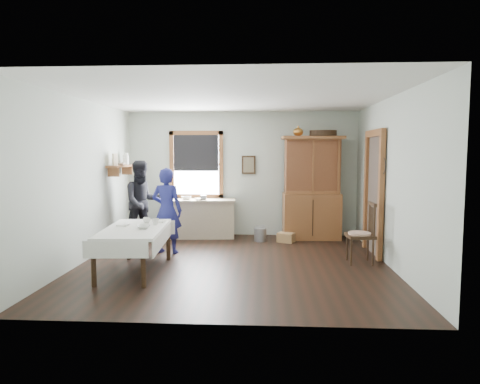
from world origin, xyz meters
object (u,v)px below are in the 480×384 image
Objects in this scene: work_counter at (202,218)px; woman_blue at (167,214)px; china_hutch at (312,188)px; spindle_chair at (360,233)px; pail at (260,235)px; wicker_basket at (286,238)px; figure_dark at (143,205)px; dining_table at (135,250)px.

woman_blue is (-0.42, -1.44, 0.31)m from work_counter.
china_hutch reaches higher than spindle_chair.
china_hutch is at bearing 16.82° from pail.
pail is 0.53m from wicker_basket.
china_hutch is 1.40× the size of figure_dark.
wicker_basket is at bearing -27.13° from figure_dark.
china_hutch is at bearing 42.57° from dining_table.
work_counter is at bearing 165.61° from pail.
figure_dark is (-2.34, -0.35, 0.63)m from pail.
work_counter is at bearing -0.63° from figure_dark.
figure_dark is at bearing -171.57° from china_hutch.
figure_dark reaches higher than wicker_basket.
pail is at bearing -165.91° from china_hutch.
figure_dark is at bearing -174.63° from wicker_basket.
figure_dark reaches higher than woman_blue.
work_counter is 1.00× the size of woman_blue.
wicker_basket is at bearing -8.68° from pail.
wicker_basket is at bearing 43.84° from dining_table.
pail is (1.26, -0.32, -0.28)m from work_counter.
woman_blue is 0.93× the size of figure_dark.
woman_blue is at bearing 166.97° from spindle_chair.
wicker_basket is at bearing -144.56° from woman_blue.
woman_blue is (-2.75, -1.44, -0.36)m from china_hutch.
woman_blue reaches higher than pail.
spindle_chair is 3.38m from woman_blue.
spindle_chair is (2.91, -1.98, 0.10)m from work_counter.
work_counter is 4.42× the size of wicker_basket.
pail is at bearing -136.12° from woman_blue.
pail is at bearing 131.16° from spindle_chair.
figure_dark is at bearing -171.52° from pail.
figure_dark is at bearing 102.64° from dining_table.
spindle_chair reaches higher than pail.
work_counter is 1.33m from pail.
pail is at bearing 171.32° from wicker_basket.
woman_blue is at bearing -111.10° from work_counter.
woman_blue is (-1.68, -1.12, 0.58)m from pail.
china_hutch is 7.96× the size of pail.
figure_dark reaches higher than pail.
spindle_chair is at bearing -39.07° from work_counter.
dining_table is 1.20× the size of woman_blue.
wicker_basket is 0.23× the size of woman_blue.
work_counter is 1.42× the size of spindle_chair.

